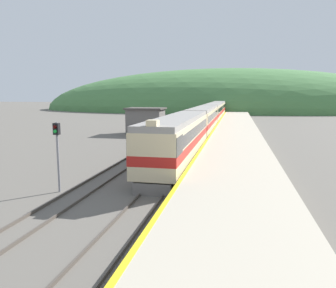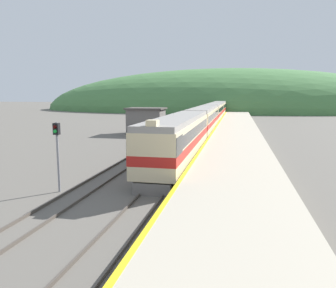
{
  "view_description": "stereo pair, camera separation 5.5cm",
  "coord_description": "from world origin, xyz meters",
  "px_view_note": "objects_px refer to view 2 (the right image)",
  "views": [
    {
      "loc": [
        4.81,
        0.88,
        6.0
      ],
      "look_at": [
        0.0,
        23.85,
        2.46
      ],
      "focal_mm": 35.0,
      "sensor_mm": 36.0,
      "label": 1
    },
    {
      "loc": [
        4.86,
        0.9,
        6.0
      ],
      "look_at": [
        0.0,
        23.85,
        2.46
      ],
      "focal_mm": 35.0,
      "sensor_mm": 36.0,
      "label": 2
    }
  ],
  "objects_px": {
    "carriage_fourth": "(220,108)",
    "signal_post_siding": "(57,143)",
    "carriage_third": "(214,112)",
    "express_train_lead_car": "(179,138)",
    "carriage_second": "(204,120)"
  },
  "relations": [
    {
      "from": "carriage_fourth",
      "to": "signal_post_siding",
      "type": "xyz_separation_m",
      "value": [
        -5.85,
        -74.42,
        0.83
      ]
    },
    {
      "from": "carriage_fourth",
      "to": "signal_post_siding",
      "type": "height_order",
      "value": "signal_post_siding"
    },
    {
      "from": "carriage_third",
      "to": "carriage_fourth",
      "type": "bearing_deg",
      "value": 90.0
    },
    {
      "from": "express_train_lead_car",
      "to": "carriage_third",
      "type": "height_order",
      "value": "express_train_lead_car"
    },
    {
      "from": "express_train_lead_car",
      "to": "signal_post_siding",
      "type": "bearing_deg",
      "value": -121.25
    },
    {
      "from": "express_train_lead_car",
      "to": "carriage_fourth",
      "type": "xyz_separation_m",
      "value": [
        0.0,
        64.77,
        -0.01
      ]
    },
    {
      "from": "carriage_second",
      "to": "carriage_fourth",
      "type": "bearing_deg",
      "value": 90.0
    },
    {
      "from": "carriage_third",
      "to": "carriage_fourth",
      "type": "height_order",
      "value": "same"
    },
    {
      "from": "express_train_lead_car",
      "to": "carriage_fourth",
      "type": "distance_m",
      "value": 64.77
    },
    {
      "from": "carriage_second",
      "to": "express_train_lead_car",
      "type": "bearing_deg",
      "value": -90.0
    },
    {
      "from": "express_train_lead_car",
      "to": "carriage_second",
      "type": "distance_m",
      "value": 21.23
    },
    {
      "from": "signal_post_siding",
      "to": "express_train_lead_car",
      "type": "bearing_deg",
      "value": 58.75
    },
    {
      "from": "carriage_third",
      "to": "signal_post_siding",
      "type": "relative_size",
      "value": 4.8
    },
    {
      "from": "carriage_fourth",
      "to": "signal_post_siding",
      "type": "relative_size",
      "value": 4.8
    },
    {
      "from": "signal_post_siding",
      "to": "carriage_third",
      "type": "bearing_deg",
      "value": 83.65
    }
  ]
}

